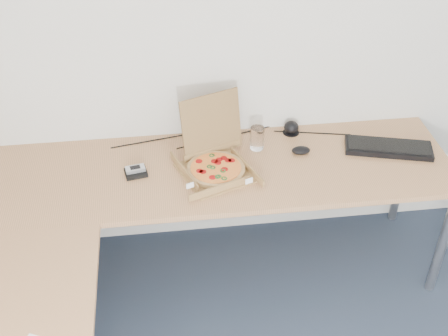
{
  "coord_description": "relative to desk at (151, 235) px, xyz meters",
  "views": [
    {
      "loc": [
        -0.74,
        -1.0,
        2.54
      ],
      "look_at": [
        -0.45,
        1.28,
        0.82
      ],
      "focal_mm": 47.16,
      "sensor_mm": 36.0,
      "label": 1
    }
  ],
  "objects": [
    {
      "name": "room_shell",
      "position": [
        0.82,
        -0.97,
        0.55
      ],
      "size": [
        3.5,
        3.5,
        2.5
      ],
      "primitive_type": null,
      "color": "silver",
      "rests_on": "ground"
    },
    {
      "name": "desk",
      "position": [
        0.0,
        0.0,
        0.0
      ],
      "size": [
        2.5,
        2.2,
        0.73
      ],
      "color": "tan",
      "rests_on": "ground"
    },
    {
      "name": "pizza_box",
      "position": [
        0.34,
        0.41,
        0.07
      ],
      "size": [
        0.33,
        0.38,
        0.34
      ],
      "rotation": [
        0.0,
        0.0,
        0.36
      ],
      "color": "olive",
      "rests_on": "desk"
    },
    {
      "name": "drinking_glass",
      "position": [
        0.59,
        0.58,
        0.09
      ],
      "size": [
        0.07,
        0.07,
        0.13
      ],
      "primitive_type": "cylinder",
      "color": "white",
      "rests_on": "desk"
    },
    {
      "name": "keyboard",
      "position": [
        1.28,
        0.47,
        0.04
      ],
      "size": [
        0.48,
        0.28,
        0.03
      ],
      "primitive_type": "cube",
      "rotation": [
        0.0,
        0.0,
        -0.27
      ],
      "color": "black",
      "rests_on": "desk"
    },
    {
      "name": "mouse",
      "position": [
        0.81,
        0.51,
        0.05
      ],
      "size": [
        0.1,
        0.07,
        0.04
      ],
      "primitive_type": "ellipsoid",
      "rotation": [
        0.0,
        0.0,
        0.08
      ],
      "color": "black",
      "rests_on": "desk"
    },
    {
      "name": "wallet",
      "position": [
        -0.06,
        0.43,
        0.04
      ],
      "size": [
        0.12,
        0.11,
        0.02
      ],
      "primitive_type": "cube",
      "rotation": [
        0.0,
        0.0,
        0.19
      ],
      "color": "black",
      "rests_on": "desk"
    },
    {
      "name": "phone",
      "position": [
        -0.06,
        0.44,
        0.06
      ],
      "size": [
        0.1,
        0.07,
        0.02
      ],
      "primitive_type": "cube",
      "rotation": [
        0.0,
        0.0,
        0.18
      ],
      "color": "#B2B5BA",
      "rests_on": "wallet"
    },
    {
      "name": "dome_speaker",
      "position": [
        0.8,
        0.71,
        0.07
      ],
      "size": [
        0.09,
        0.09,
        0.08
      ],
      "primitive_type": "ellipsoid",
      "color": "black",
      "rests_on": "desk"
    },
    {
      "name": "cable_bundle",
      "position": [
        0.44,
        0.71,
        0.03
      ],
      "size": [
        0.64,
        0.13,
        0.01
      ],
      "primitive_type": null,
      "rotation": [
        0.0,
        0.0,
        0.14
      ],
      "color": "black",
      "rests_on": "desk"
    }
  ]
}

